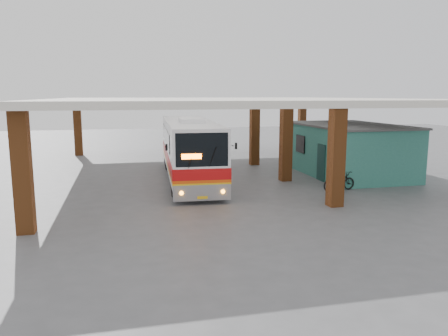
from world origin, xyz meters
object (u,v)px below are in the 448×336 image
motorcycle (339,181)px  red_chair (291,163)px  coach_bus (189,149)px  pedestrian (337,180)px

motorcycle → red_chair: (0.37, 7.45, -0.17)m
coach_bus → pedestrian: size_ratio=6.89×
coach_bus → red_chair: 7.97m
motorcycle → pedestrian: size_ratio=1.04×
red_chair → motorcycle: bearing=-73.2°
motorcycle → pedestrian: bearing=139.0°
motorcycle → red_chair: motorcycle is taller
coach_bus → red_chair: bearing=23.7°
motorcycle → coach_bus: bearing=45.3°
coach_bus → pedestrian: (5.96, -6.49, -0.89)m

